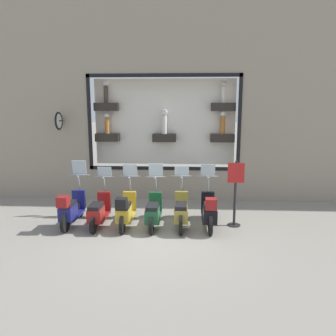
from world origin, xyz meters
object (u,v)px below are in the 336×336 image
(scooter_olive_1, at_px, (181,212))
(scooter_green_2, at_px, (153,212))
(scooter_yellow_3, at_px, (125,211))
(scooter_navy_5, at_px, (71,209))
(shop_sign_post, at_px, (235,191))
(scooter_red_4, at_px, (99,211))
(scooter_black_0, at_px, (209,211))

(scooter_olive_1, relative_size, scooter_green_2, 1.01)
(scooter_yellow_3, height_order, scooter_navy_5, scooter_navy_5)
(scooter_green_2, relative_size, shop_sign_post, 0.98)
(shop_sign_post, bearing_deg, scooter_red_4, 93.12)
(scooter_green_2, height_order, scooter_navy_5, scooter_navy_5)
(scooter_black_0, xyz_separation_m, scooter_yellow_3, (-0.01, 2.29, -0.02))
(scooter_yellow_3, height_order, scooter_red_4, scooter_yellow_3)
(scooter_olive_1, distance_m, shop_sign_post, 1.60)
(shop_sign_post, bearing_deg, scooter_green_2, 95.09)
(scooter_olive_1, height_order, scooter_red_4, scooter_olive_1)
(scooter_green_2, xyz_separation_m, shop_sign_post, (0.20, -2.25, 0.57))
(scooter_black_0, bearing_deg, scooter_green_2, 88.02)
(scooter_olive_1, bearing_deg, shop_sign_post, -82.42)
(scooter_black_0, xyz_separation_m, scooter_olive_1, (0.06, 0.76, -0.04))
(scooter_green_2, relative_size, scooter_yellow_3, 1.00)
(scooter_red_4, bearing_deg, scooter_green_2, -89.79)
(scooter_olive_1, xyz_separation_m, shop_sign_post, (0.20, -1.48, 0.56))
(scooter_navy_5, relative_size, shop_sign_post, 0.98)
(scooter_yellow_3, distance_m, scooter_red_4, 0.77)
(scooter_black_0, height_order, scooter_navy_5, scooter_navy_5)
(scooter_red_4, bearing_deg, scooter_olive_1, -89.78)
(scooter_red_4, height_order, shop_sign_post, shop_sign_post)
(scooter_yellow_3, bearing_deg, scooter_red_4, 85.81)
(scooter_black_0, xyz_separation_m, scooter_green_2, (0.05, 1.53, -0.06))
(scooter_black_0, relative_size, scooter_green_2, 1.01)
(scooter_olive_1, distance_m, scooter_green_2, 0.76)
(scooter_yellow_3, bearing_deg, shop_sign_post, -85.03)
(scooter_olive_1, xyz_separation_m, scooter_red_4, (-0.01, 2.29, -0.03))
(scooter_olive_1, distance_m, scooter_red_4, 2.29)
(scooter_green_2, bearing_deg, scooter_red_4, 90.21)
(scooter_olive_1, relative_size, shop_sign_post, 0.99)
(shop_sign_post, bearing_deg, scooter_olive_1, 97.58)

